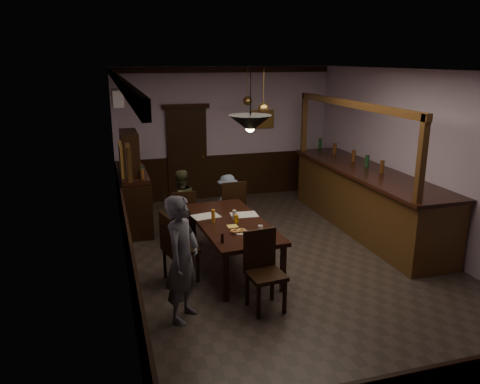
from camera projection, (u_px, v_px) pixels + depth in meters
name	position (u px, v px, depth m)	size (l,w,h in m)	color
room	(291.00, 173.00, 7.09)	(5.01, 8.01, 3.01)	#2D2621
dining_table	(231.00, 225.00, 7.22)	(1.12, 2.25, 0.75)	black
chair_far_left	(184.00, 214.00, 8.27)	(0.43, 0.43, 0.95)	black
chair_far_right	(232.00, 206.00, 8.54)	(0.46, 0.46, 1.05)	black
chair_near	(263.00, 266.00, 6.06)	(0.50, 0.50, 1.05)	black
chair_side	(175.00, 245.00, 6.76)	(0.55, 0.55, 1.05)	black
person_standing	(182.00, 259.00, 5.72)	(0.59, 0.39, 1.61)	#50505C
person_seated_left	(181.00, 204.00, 8.50)	(0.61, 0.47, 1.25)	#404127
person_seated_right	(228.00, 203.00, 8.81)	(0.70, 0.40, 1.09)	slate
newspaper_left	(206.00, 216.00, 7.43)	(0.42, 0.30, 0.01)	silver
newspaper_right	(244.00, 215.00, 7.49)	(0.42, 0.30, 0.01)	silver
napkin	(232.00, 226.00, 6.99)	(0.15, 0.15, 0.00)	#DABF50
saucer	(262.00, 230.00, 6.81)	(0.15, 0.15, 0.01)	white
coffee_cup	(260.00, 228.00, 6.79)	(0.08, 0.08, 0.07)	white
pastry_plate	(241.00, 232.00, 6.73)	(0.22, 0.22, 0.01)	white
pastry_ring_a	(235.00, 231.00, 6.70)	(0.13, 0.13, 0.04)	#C68C47
pastry_ring_b	(241.00, 230.00, 6.73)	(0.13, 0.13, 0.04)	#C68C47
soda_can	(236.00, 219.00, 7.13)	(0.07, 0.07, 0.12)	#F5AD14
beer_glass	(213.00, 216.00, 7.14)	(0.06, 0.06, 0.20)	#BF721E
water_glass	(234.00, 215.00, 7.27)	(0.06, 0.06, 0.15)	silver
pepper_mill	(222.00, 238.00, 6.35)	(0.04, 0.04, 0.14)	black
sideboard	(134.00, 191.00, 8.84)	(0.51, 1.42, 1.88)	black
bar_counter	(365.00, 198.00, 8.87)	(1.02, 4.37, 2.45)	#452A12
door_back	(187.00, 155.00, 10.61)	(0.90, 0.06, 2.10)	black
ac_unit	(117.00, 98.00, 8.85)	(0.20, 0.85, 0.30)	white
picture_left_small	(129.00, 162.00, 4.76)	(0.04, 0.28, 0.36)	olive
picture_left_large	(121.00, 159.00, 7.10)	(0.04, 0.62, 0.48)	olive
picture_back	(262.00, 119.00, 10.90)	(0.55, 0.04, 0.42)	olive
pendant_iron	(250.00, 124.00, 6.03)	(0.56, 0.56, 0.75)	black
pendant_brass_mid	(263.00, 109.00, 8.37)	(0.20, 0.20, 0.81)	#BF8C3F
pendant_brass_far	(248.00, 101.00, 9.89)	(0.20, 0.20, 0.81)	#BF8C3F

